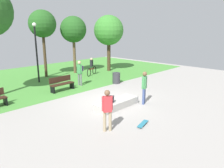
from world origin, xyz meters
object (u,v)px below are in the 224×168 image
tree_broad_elm (109,31)px  cyclist_on_bicycle (92,68)px  lamp_post (36,47)px  backpack_on_ledge (111,99)px  park_bench_center_lawn (62,83)px  tree_young_birch (42,24)px  concrete_ledge (117,104)px  tree_slender_maple (73,30)px  skateboard_by_ledge (143,124)px  skater_performing_trick (107,108)px  skater_watching (144,85)px  pedestrian_with_backpack (80,71)px  trash_bin (116,78)px

tree_broad_elm → cyclist_on_bicycle: (-2.44, -0.33, -3.09)m
lamp_post → cyclist_on_bicycle: lamp_post is taller
backpack_on_ledge → cyclist_on_bicycle: (4.67, 6.86, 0.11)m
park_bench_center_lawn → tree_broad_elm: size_ratio=0.32×
tree_young_birch → concrete_ledge: bearing=-97.7°
lamp_post → tree_slender_maple: bearing=13.3°
skateboard_by_ledge → skater_performing_trick: bearing=153.1°
skater_watching → skateboard_by_ledge: size_ratio=2.11×
tree_broad_elm → lamp_post: 6.99m
backpack_on_ledge → skater_performing_trick: bearing=-90.7°
skater_watching → backpack_on_ledge: bearing=158.1°
skater_performing_trick → tree_young_birch: size_ratio=0.31×
backpack_on_ledge → tree_broad_elm: (7.10, 7.18, 3.20)m
skater_watching → lamp_post: (-1.53, 8.42, 1.58)m
skater_watching → tree_young_birch: bearing=90.8°
concrete_ledge → pedestrian_with_backpack: bearing=73.6°
skater_performing_trick → skater_watching: size_ratio=0.95×
cyclist_on_bicycle → lamp_post: bearing=169.0°
skater_watching → skateboard_by_ledge: 2.81m
park_bench_center_lawn → lamp_post: size_ratio=0.37×
skateboard_by_ledge → skater_watching: bearing=35.0°
concrete_ledge → cyclist_on_bicycle: bearing=58.1°
concrete_ledge → skateboard_by_ledge: size_ratio=3.08×
park_bench_center_lawn → cyclist_on_bicycle: cyclist_on_bicycle is taller
trash_bin → cyclist_on_bicycle: size_ratio=0.47×
concrete_ledge → tree_broad_elm: tree_broad_elm is taller
lamp_post → trash_bin: 6.18m
tree_broad_elm → pedestrian_with_backpack: (-5.30, -2.40, -2.67)m
trash_bin → skater_performing_trick: bearing=-139.9°
park_bench_center_lawn → tree_slender_maple: (4.08, 4.08, 3.31)m
pedestrian_with_backpack → cyclist_on_bicycle: bearing=35.9°
backpack_on_ledge → tree_slender_maple: size_ratio=0.06×
backpack_on_ledge → trash_bin: trash_bin is taller
lamp_post → cyclist_on_bicycle: bearing=-11.0°
skater_watching → lamp_post: 8.71m
skater_performing_trick → cyclist_on_bicycle: (6.45, 8.38, -0.34)m
cyclist_on_bicycle → skater_performing_trick: bearing=-127.6°
concrete_ledge → backpack_on_ledge: backpack_on_ledge is taller
lamp_post → backpack_on_ledge: bearing=-91.7°
concrete_ledge → skater_watching: skater_watching is taller
tree_slender_maple → trash_bin: bearing=-92.7°
tree_slender_maple → lamp_post: 4.29m
tree_broad_elm → skater_performing_trick: bearing=-135.6°
skateboard_by_ledge → lamp_post: bearing=86.3°
concrete_ledge → skateboard_by_ledge: 2.36m
skater_watching → trash_bin: 4.67m
skater_performing_trick → tree_broad_elm: tree_broad_elm is taller
skater_watching → tree_young_birch: size_ratio=0.33×
tree_young_birch → tree_slender_maple: size_ratio=1.08×
concrete_ledge → trash_bin: (3.59, 3.35, 0.22)m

